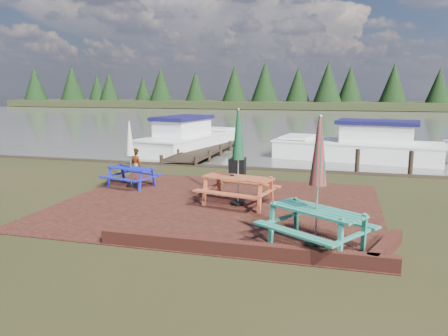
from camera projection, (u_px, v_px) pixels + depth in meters
ground at (207, 215)px, 11.53m from camera, size 120.00×120.00×0.00m
paving at (217, 205)px, 12.48m from camera, size 9.00×7.50×0.02m
brick_wall at (273, 249)px, 8.66m from camera, size 6.21×1.79×0.30m
water at (311, 120)px, 46.65m from camera, size 120.00×60.00×0.02m
far_treeline at (324, 89)px, 73.59m from camera, size 120.00×10.00×8.10m
picnic_table_teal at (317, 203)px, 8.99m from camera, size 2.61×2.55×2.75m
picnic_table_red at (238, 173)px, 12.31m from camera, size 2.31×2.14×2.73m
picnic_table_blue at (131, 165)px, 14.64m from camera, size 1.91×1.78×2.21m
chalkboard at (237, 170)px, 15.36m from camera, size 0.57×0.57×0.89m
jetty at (208, 149)px, 23.12m from camera, size 1.76×9.08×1.00m
boat_jetty at (190, 140)px, 24.50m from camera, size 4.06×7.95×2.20m
boat_near at (360, 147)px, 21.52m from camera, size 8.31×3.95×2.16m
person at (136, 149)px, 18.12m from camera, size 0.72×0.61×1.66m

